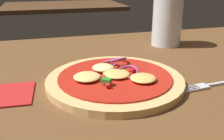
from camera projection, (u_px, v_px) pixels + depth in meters
dining_table at (99, 95)px, 0.46m from camera, size 1.44×0.84×0.03m
pizza at (115, 79)px, 0.47m from camera, size 0.26×0.26×0.03m
fork at (219, 84)px, 0.47m from camera, size 0.18×0.03×0.00m
beer_glass at (167, 23)px, 0.71m from camera, size 0.08×0.08×0.15m
background_table at (63, 6)px, 1.76m from camera, size 0.81×0.52×0.03m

